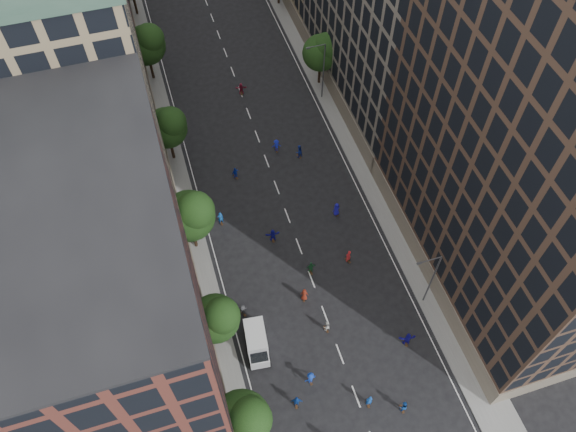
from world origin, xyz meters
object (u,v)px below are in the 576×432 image
object	(u,v)px
streetlamp_far	(322,69)
skater_2	(403,406)
cargo_van	(257,342)
streetlamp_near	(431,277)
skater_1	(369,401)

from	to	relation	value
streetlamp_far	skater_2	distance (m)	43.64
streetlamp_far	cargo_van	bearing A→B (deg)	-118.98
streetlamp_far	skater_2	size ratio (longest dim) A/B	5.25
streetlamp_near	streetlamp_far	distance (m)	33.00
cargo_van	skater_2	size ratio (longest dim) A/B	2.78
skater_1	skater_2	world-z (taller)	skater_1
streetlamp_far	skater_1	xyz separation A→B (m)	(-9.54, -41.50, -4.23)
streetlamp_near	streetlamp_far	world-z (taller)	same
cargo_van	skater_1	distance (m)	12.25
skater_2	streetlamp_far	bearing A→B (deg)	-99.86
streetlamp_far	skater_2	world-z (taller)	streetlamp_far
streetlamp_near	skater_2	distance (m)	12.69
streetlamp_far	skater_2	xyz separation A→B (m)	(-6.65, -42.91, -4.31)
streetlamp_far	skater_1	world-z (taller)	streetlamp_far
skater_1	skater_2	distance (m)	3.22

